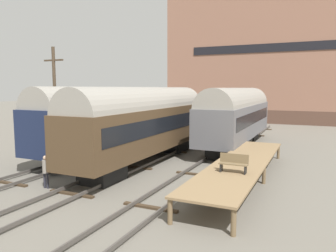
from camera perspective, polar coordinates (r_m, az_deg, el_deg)
The scene contains 12 objects.
ground_plane at distance 19.32m, azimuth -10.51°, elevation -9.13°, with size 200.00×200.00×0.00m, color #6B665B.
track_left at distance 22.01m, azimuth -19.89°, elevation -7.08°, with size 2.60×60.00×0.26m.
track_middle at distance 19.28m, azimuth -10.52°, elevation -8.72°, with size 2.60×60.00×0.26m.
track_right at distance 17.23m, azimuth 1.61°, elevation -10.48°, with size 2.60×60.00×0.26m.
train_car_grey at distance 29.31m, azimuth 11.92°, elevation 2.07°, with size 3.12×15.20×5.22m.
train_car_brown at distance 22.57m, azimuth -4.02°, elevation 0.98°, with size 3.00×15.31×5.27m.
train_car_navy at distance 27.01m, azimuth -9.52°, elevation 1.91°, with size 2.97×16.75×5.31m.
station_platform at distance 18.88m, azimuth 12.70°, elevation -6.32°, with size 2.76×14.34×1.11m.
bench at distance 16.35m, azimuth 11.37°, elevation -6.26°, with size 1.40×0.40×0.91m.
person_worker at distance 18.27m, azimuth -20.55°, elevation -6.98°, with size 0.32×0.32×1.73m.
utility_pole at distance 26.40m, azimuth -19.07°, elevation 4.30°, with size 1.80×0.24×8.27m.
warehouse_building at distance 56.06m, azimuth 17.34°, elevation 11.17°, with size 30.81×12.09×19.83m.
Camera 1 is at (10.79, -15.15, 5.22)m, focal length 35.00 mm.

